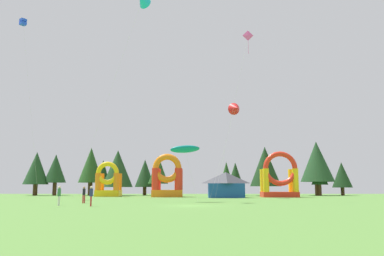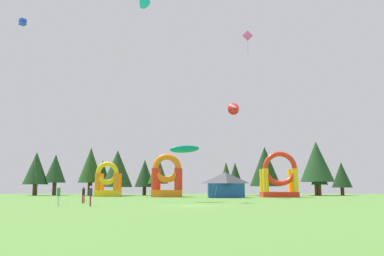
% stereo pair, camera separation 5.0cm
% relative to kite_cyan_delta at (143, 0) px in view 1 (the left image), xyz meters
% --- Properties ---
extents(ground_plane, '(120.00, 120.00, 0.00)m').
position_rel_kite_cyan_delta_xyz_m(ground_plane, '(6.39, -12.07, -26.02)').
color(ground_plane, '#548438').
extents(kite_cyan_delta, '(10.54, 5.53, 27.02)m').
position_rel_kite_cyan_delta_xyz_m(kite_cyan_delta, '(0.00, 0.00, 0.00)').
color(kite_cyan_delta, '#19B7CC').
rests_on(kite_cyan_delta, ground_plane).
extents(kite_pink_diamond, '(4.82, 4.39, 21.73)m').
position_rel_kite_cyan_delta_xyz_m(kite_pink_diamond, '(13.82, 0.34, -5.03)').
color(kite_pink_diamond, '#EA599E').
rests_on(kite_pink_diamond, ground_plane).
extents(kite_teal_parafoil, '(3.72, 2.06, 6.80)m').
position_rel_kite_cyan_delta_xyz_m(kite_teal_parafoil, '(5.71, -2.53, -19.91)').
color(kite_teal_parafoil, '#0C7F7A').
rests_on(kite_teal_parafoil, ground_plane).
extents(kite_blue_box, '(6.31, 5.26, 27.43)m').
position_rel_kite_cyan_delta_xyz_m(kite_blue_box, '(-19.63, 9.14, 0.85)').
color(kite_blue_box, blue).
rests_on(kite_blue_box, ground_plane).
extents(kite_red_delta, '(5.35, 2.28, 15.13)m').
position_rel_kite_cyan_delta_xyz_m(kite_red_delta, '(13.47, 12.95, -11.93)').
color(kite_red_delta, red).
rests_on(kite_red_delta, ground_plane).
extents(person_left_edge, '(0.36, 0.36, 1.79)m').
position_rel_kite_cyan_delta_xyz_m(person_left_edge, '(-2.46, -13.19, -24.95)').
color(person_left_edge, '#B21E26').
rests_on(person_left_edge, ground_plane).
extents(person_midfield, '(0.44, 0.44, 1.81)m').
position_rel_kite_cyan_delta_xyz_m(person_midfield, '(-5.66, -12.15, -24.94)').
color(person_midfield, silver).
rests_on(person_midfield, ground_plane).
extents(person_near_camera, '(0.42, 0.42, 1.75)m').
position_rel_kite_cyan_delta_xyz_m(person_near_camera, '(-4.91, -6.51, -24.98)').
color(person_near_camera, '#B21E26').
rests_on(person_near_camera, ground_plane).
extents(inflatable_yellow_castle, '(5.12, 4.55, 7.25)m').
position_rel_kite_cyan_delta_xyz_m(inflatable_yellow_castle, '(2.33, 19.01, -23.32)').
color(inflatable_yellow_castle, orange).
rests_on(inflatable_yellow_castle, ground_plane).
extents(inflatable_red_slide, '(4.21, 3.62, 6.09)m').
position_rel_kite_cyan_delta_xyz_m(inflatable_red_slide, '(-8.29, 21.56, -23.78)').
color(inflatable_red_slide, yellow).
rests_on(inflatable_red_slide, ground_plane).
extents(inflatable_orange_dome, '(5.87, 3.68, 7.51)m').
position_rel_kite_cyan_delta_xyz_m(inflatable_orange_dome, '(21.07, 17.12, -23.14)').
color(inflatable_orange_dome, red).
rests_on(inflatable_orange_dome, ground_plane).
extents(festival_tent, '(5.55, 3.88, 4.02)m').
position_rel_kite_cyan_delta_xyz_m(festival_tent, '(11.92, 14.40, -24.01)').
color(festival_tent, '#19478C').
rests_on(festival_tent, ground_plane).
extents(tree_row_0, '(4.88, 4.88, 8.60)m').
position_rel_kite_cyan_delta_xyz_m(tree_row_0, '(-24.46, 29.97, -20.68)').
color(tree_row_0, '#4C331E').
rests_on(tree_row_0, ground_plane).
extents(tree_row_1, '(4.28, 4.28, 8.22)m').
position_rel_kite_cyan_delta_xyz_m(tree_row_1, '(-21.05, 31.16, -20.70)').
color(tree_row_1, '#4C331E').
rests_on(tree_row_1, ground_plane).
extents(tree_row_2, '(4.90, 4.90, 9.58)m').
position_rel_kite_cyan_delta_xyz_m(tree_row_2, '(-13.93, 31.21, -20.02)').
color(tree_row_2, '#4C331E').
rests_on(tree_row_2, ground_plane).
extents(tree_row_3, '(2.81, 2.81, 7.07)m').
position_rel_kite_cyan_delta_xyz_m(tree_row_3, '(-11.49, 31.37, -21.31)').
color(tree_row_3, '#4C331E').
rests_on(tree_row_3, ground_plane).
extents(tree_row_4, '(6.09, 6.09, 8.93)m').
position_rel_kite_cyan_delta_xyz_m(tree_row_4, '(-8.22, 29.71, -20.76)').
color(tree_row_4, '#4C331E').
rests_on(tree_row_4, ground_plane).
extents(tree_row_5, '(4.04, 4.04, 7.21)m').
position_rel_kite_cyan_delta_xyz_m(tree_row_5, '(-3.06, 31.90, -21.62)').
color(tree_row_5, '#4C331E').
rests_on(tree_row_5, ground_plane).
extents(tree_row_6, '(3.94, 3.94, 7.75)m').
position_rel_kite_cyan_delta_xyz_m(tree_row_6, '(-0.10, 28.95, -21.04)').
color(tree_row_6, '#4C331E').
rests_on(tree_row_6, ground_plane).
extents(tree_row_7, '(2.83, 2.83, 6.82)m').
position_rel_kite_cyan_delta_xyz_m(tree_row_7, '(13.64, 33.22, -21.67)').
color(tree_row_7, '#4C331E').
rests_on(tree_row_7, ground_plane).
extents(tree_row_8, '(3.07, 3.07, 6.42)m').
position_rel_kite_cyan_delta_xyz_m(tree_row_8, '(14.99, 28.52, -21.98)').
color(tree_row_8, '#4C331E').
rests_on(tree_row_8, ground_plane).
extents(tree_row_9, '(6.00, 6.00, 9.49)m').
position_rel_kite_cyan_delta_xyz_m(tree_row_9, '(20.81, 28.36, -20.42)').
color(tree_row_9, '#4C331E').
rests_on(tree_row_9, ground_plane).
extents(tree_row_10, '(6.54, 6.54, 10.67)m').
position_rel_kite_cyan_delta_xyz_m(tree_row_10, '(31.32, 29.61, -19.40)').
color(tree_row_10, '#4C331E').
rests_on(tree_row_10, ground_plane).
extents(tree_row_11, '(3.16, 3.16, 6.23)m').
position_rel_kite_cyan_delta_xyz_m(tree_row_11, '(31.43, 28.69, -21.90)').
color(tree_row_11, '#4C331E').
rests_on(tree_row_11, ground_plane).
extents(tree_row_12, '(3.96, 3.96, 6.63)m').
position_rel_kite_cyan_delta_xyz_m(tree_row_12, '(36.78, 31.28, -21.96)').
color(tree_row_12, '#4C331E').
rests_on(tree_row_12, ground_plane).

